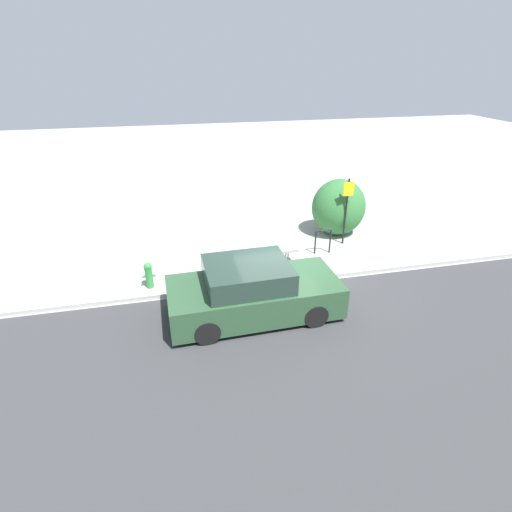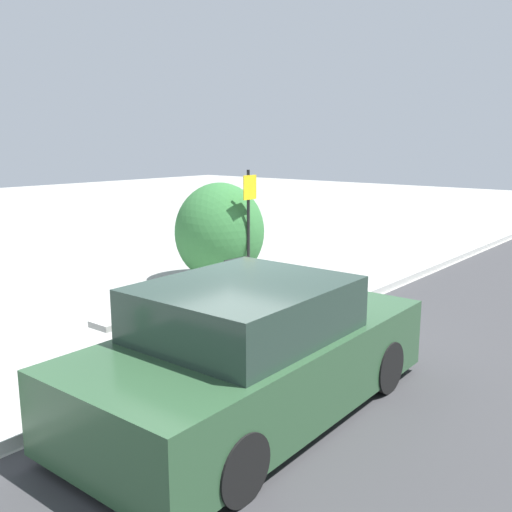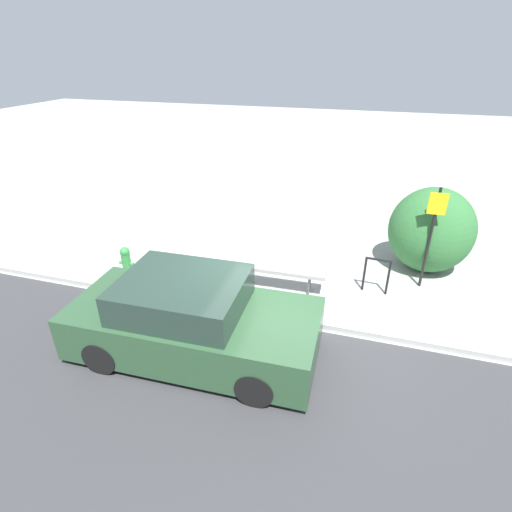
{
  "view_description": "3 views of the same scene",
  "coord_description": "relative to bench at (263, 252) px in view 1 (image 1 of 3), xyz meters",
  "views": [
    {
      "loc": [
        -2.96,
        -9.51,
        5.89
      ],
      "look_at": [
        -0.74,
        0.33,
        0.78
      ],
      "focal_mm": 28.0,
      "sensor_mm": 36.0,
      "label": 1
    },
    {
      "loc": [
        -5.48,
        -4.93,
        2.82
      ],
      "look_at": [
        0.91,
        0.39,
        1.15
      ],
      "focal_mm": 40.0,
      "sensor_mm": 36.0,
      "label": 2
    },
    {
      "loc": [
        1.42,
        -6.27,
        4.8
      ],
      "look_at": [
        -0.79,
        1.12,
        0.73
      ],
      "focal_mm": 28.0,
      "sensor_mm": 36.0,
      "label": 3
    }
  ],
  "objects": [
    {
      "name": "curb",
      "position": [
        0.35,
        -1.08,
        -0.43
      ],
      "size": [
        60.0,
        0.2,
        0.13
      ],
      "color": "#B7B7B2",
      "rests_on": "ground_plane"
    },
    {
      "name": "bench",
      "position": [
        0.0,
        0.0,
        0.0
      ],
      "size": [
        2.23,
        0.43,
        0.55
      ],
      "rotation": [
        0.0,
        0.0,
        0.02
      ],
      "color": "#515156",
      "rests_on": "ground_plane"
    },
    {
      "name": "sign_post",
      "position": [
        3.11,
        1.04,
        0.89
      ],
      "size": [
        0.36,
        0.08,
        2.3
      ],
      "color": "black",
      "rests_on": "ground_plane"
    },
    {
      "name": "shrub_hedge",
      "position": [
        3.25,
        1.93,
        0.51
      ],
      "size": [
        1.91,
        1.75,
        2.01
      ],
      "color": "#337038",
      "rests_on": "ground_plane"
    },
    {
      "name": "ground_plane",
      "position": [
        0.35,
        -1.08,
        -0.5
      ],
      "size": [
        60.0,
        60.0,
        0.0
      ],
      "primitive_type": "plane",
      "color": "#9E9E99"
    },
    {
      "name": "fire_hydrant",
      "position": [
        -3.39,
        -0.49,
        -0.09
      ],
      "size": [
        0.36,
        0.22,
        0.77
      ],
      "color": "#338C3F",
      "rests_on": "ground_plane"
    },
    {
      "name": "road_strip",
      "position": [
        0.35,
        -6.23,
        -0.49
      ],
      "size": [
        60.0,
        10.0,
        0.01
      ],
      "color": "#38383A",
      "rests_on": "ground_plane"
    },
    {
      "name": "bike_rack",
      "position": [
        2.14,
        0.49,
        0.01
      ],
      "size": [
        0.55,
        0.09,
        0.83
      ],
      "rotation": [
        0.0,
        0.0,
        -0.07
      ],
      "color": "black",
      "rests_on": "ground_plane"
    },
    {
      "name": "parked_car_near",
      "position": [
        -0.84,
        -2.4,
        0.16
      ],
      "size": [
        4.25,
        1.98,
        1.44
      ],
      "rotation": [
        0.0,
        0.0,
        0.03
      ],
      "color": "black",
      "rests_on": "ground_plane"
    }
  ]
}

